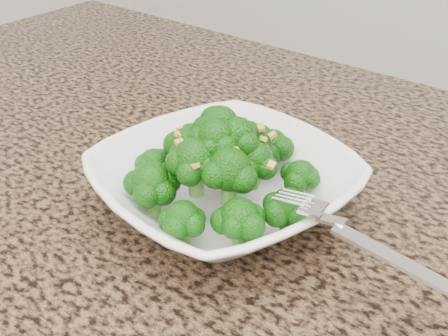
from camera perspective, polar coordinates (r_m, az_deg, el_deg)
The scene contains 5 objects.
granite_counter at distance 0.47m, azimuth 3.78°, elevation -15.56°, with size 1.64×1.04×0.03m, color brown.
bowl at distance 0.55m, azimuth 0.00°, elevation -1.84°, with size 0.24×0.24×0.06m, color white.
broccoli_pile at distance 0.51m, azimuth 0.00°, elevation 4.22°, with size 0.21×0.21×0.07m, color #115509, non-canonical shape.
garlic_topping at distance 0.50m, azimuth 0.00°, elevation 8.18°, with size 0.13×0.13×0.01m, color gold, non-canonical shape.
fork at distance 0.45m, azimuth 11.30°, elevation -5.43°, with size 0.19×0.03×0.01m, color silver, non-canonical shape.
Camera 1 is at (0.18, 0.03, 1.23)m, focal length 45.00 mm.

